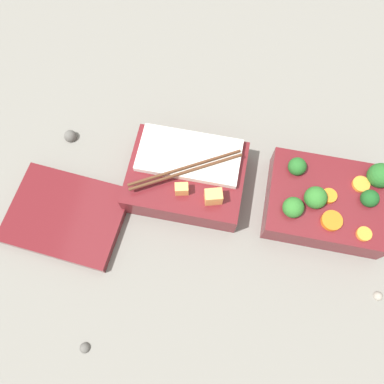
{
  "coord_description": "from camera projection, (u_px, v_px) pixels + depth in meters",
  "views": [
    {
      "loc": [
        0.06,
        0.25,
        0.62
      ],
      "look_at": [
        0.1,
        0.03,
        0.05
      ],
      "focal_mm": 35.0,
      "sensor_mm": 36.0,
      "label": 1
    }
  ],
  "objects": [
    {
      "name": "bento_tray_vegetable",
      "position": [
        327.0,
        199.0,
        0.63
      ],
      "size": [
        0.19,
        0.15,
        0.08
      ],
      "color": "maroon",
      "rests_on": "ground_plane"
    },
    {
      "name": "pebble_2",
      "position": [
        70.0,
        136.0,
        0.7
      ],
      "size": [
        0.02,
        0.02,
        0.02
      ],
      "primitive_type": "sphere",
      "color": "#595651",
      "rests_on": "ground_plane"
    },
    {
      "name": "bento_lid",
      "position": [
        66.0,
        215.0,
        0.64
      ],
      "size": [
        0.2,
        0.16,
        0.02
      ],
      "primitive_type": "cube",
      "rotation": [
        0.0,
        0.0,
        -0.08
      ],
      "color": "maroon",
      "rests_on": "ground_plane"
    },
    {
      "name": "pebble_1",
      "position": [
        379.0,
        296.0,
        0.6
      ],
      "size": [
        0.02,
        0.02,
        0.02
      ],
      "primitive_type": "sphere",
      "color": "gray",
      "rests_on": "ground_plane"
    },
    {
      "name": "pebble_0",
      "position": [
        84.0,
        348.0,
        0.57
      ],
      "size": [
        0.02,
        0.02,
        0.02
      ],
      "primitive_type": "sphere",
      "color": "#595651",
      "rests_on": "ground_plane"
    },
    {
      "name": "bento_tray_rice",
      "position": [
        186.0,
        177.0,
        0.64
      ],
      "size": [
        0.19,
        0.15,
        0.08
      ],
      "color": "maroon",
      "rests_on": "ground_plane"
    },
    {
      "name": "ground_plane",
      "position": [
        253.0,
        195.0,
        0.66
      ],
      "size": [
        3.0,
        3.0,
        0.0
      ],
      "primitive_type": "plane",
      "color": "slate"
    }
  ]
}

